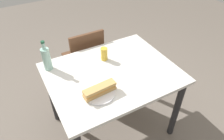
{
  "coord_description": "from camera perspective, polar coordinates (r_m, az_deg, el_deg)",
  "views": [
    {
      "loc": [
        -0.67,
        -1.21,
        1.91
      ],
      "look_at": [
        0.0,
        0.0,
        0.78
      ],
      "focal_mm": 33.36,
      "sensor_mm": 36.0,
      "label": 1
    }
  ],
  "objects": [
    {
      "name": "plate_near",
      "position": [
        1.6,
        -3.34,
        -6.48
      ],
      "size": [
        0.23,
        0.23,
        0.01
      ],
      "primitive_type": "cylinder",
      "color": "white",
      "rests_on": "dining_table"
    },
    {
      "name": "water_bottle",
      "position": [
        1.85,
        -17.5,
        3.06
      ],
      "size": [
        0.07,
        0.07,
        0.28
      ],
      "color": "#99C6B7",
      "rests_on": "dining_table"
    },
    {
      "name": "chair_far",
      "position": [
        2.41,
        -7.31,
        3.22
      ],
      "size": [
        0.4,
        0.4,
        0.87
      ],
      "color": "brown",
      "rests_on": "ground"
    },
    {
      "name": "baguette_sandwich_near",
      "position": [
        1.57,
        -3.4,
        -5.43
      ],
      "size": [
        0.26,
        0.09,
        0.07
      ],
      "color": "tan",
      "rests_on": "plate_near"
    },
    {
      "name": "ground_plane",
      "position": [
        2.36,
        -0.0,
        -14.76
      ],
      "size": [
        8.0,
        8.0,
        0.0
      ],
      "primitive_type": "plane",
      "color": "#6B6056"
    },
    {
      "name": "beer_glass",
      "position": [
        1.91,
        -2.18,
        4.43
      ],
      "size": [
        0.06,
        0.06,
        0.12
      ],
      "primitive_type": "cylinder",
      "color": "gold",
      "rests_on": "dining_table"
    },
    {
      "name": "knife_near",
      "position": [
        1.62,
        -4.67,
        -5.23
      ],
      "size": [
        0.18,
        0.02,
        0.01
      ],
      "color": "silver",
      "rests_on": "plate_near"
    },
    {
      "name": "dining_table",
      "position": [
        1.87,
        -0.0,
        -3.21
      ],
      "size": [
        1.1,
        0.87,
        0.76
      ],
      "color": "silver",
      "rests_on": "ground"
    }
  ]
}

